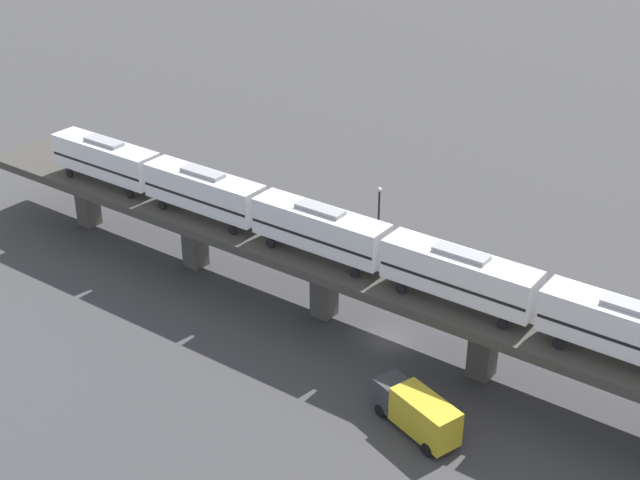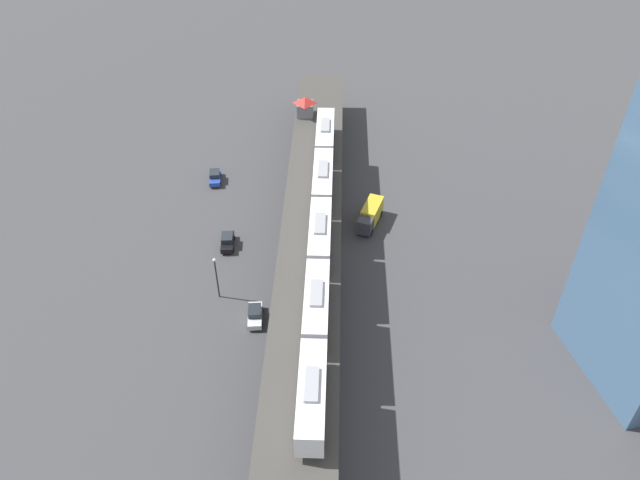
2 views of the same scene
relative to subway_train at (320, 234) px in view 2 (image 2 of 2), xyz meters
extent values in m
plane|color=#38383A|center=(-0.32, -6.09, -9.07)|extent=(400.00, 400.00, 0.00)
cube|color=#393733|center=(-0.32, -6.09, -2.94)|extent=(33.91, 90.65, 0.80)
cube|color=#47443F|center=(-11.14, -43.03, -6.21)|extent=(2.23, 2.23, 5.73)
cube|color=#47443F|center=(-6.92, -28.64, -6.21)|extent=(2.23, 2.23, 5.73)
cube|color=#47443F|center=(-2.71, -14.24, -6.21)|extent=(2.23, 2.23, 5.73)
cube|color=#47443F|center=(1.50, 0.15, -6.21)|extent=(2.23, 2.23, 5.73)
cube|color=#47443F|center=(5.72, 14.55, -6.21)|extent=(2.23, 2.23, 5.73)
cube|color=#47443F|center=(9.93, 28.94, -6.21)|extent=(2.23, 2.23, 5.73)
cube|color=silver|center=(-7.08, -24.19, 0.00)|extent=(6.06, 12.30, 3.10)
cube|color=black|center=(-7.08, -24.19, -0.30)|extent=(6.03, 12.08, 0.24)
cube|color=gray|center=(-7.08, -24.19, 1.73)|extent=(2.52, 4.42, 0.36)
cylinder|color=black|center=(-9.40, -27.88, -2.12)|extent=(0.45, 0.87, 0.84)
cylinder|color=black|center=(-7.12, -28.55, -2.12)|extent=(0.45, 0.87, 0.84)
cylinder|color=black|center=(-7.04, -19.82, -2.12)|extent=(0.45, 0.87, 0.84)
cylinder|color=black|center=(-4.76, -20.49, -2.12)|extent=(0.45, 0.87, 0.84)
cube|color=silver|center=(-3.54, -12.09, 0.00)|extent=(6.06, 12.30, 3.10)
cube|color=black|center=(-3.54, -12.09, -0.30)|extent=(6.03, 12.08, 0.24)
cube|color=gray|center=(-3.54, -12.09, 1.73)|extent=(2.52, 4.42, 0.36)
cylinder|color=black|center=(-5.86, -15.79, -2.12)|extent=(0.45, 0.87, 0.84)
cylinder|color=black|center=(-3.58, -16.46, -2.12)|extent=(0.45, 0.87, 0.84)
cylinder|color=black|center=(-3.50, -7.73, -2.12)|extent=(0.45, 0.87, 0.84)
cylinder|color=black|center=(-1.22, -8.40, -2.12)|extent=(0.45, 0.87, 0.84)
cube|color=silver|center=(0.00, 0.00, 0.00)|extent=(6.06, 12.30, 3.10)
cube|color=black|center=(0.00, 0.00, -0.30)|extent=(6.03, 12.08, 0.24)
cube|color=gray|center=(0.00, 0.00, 1.73)|extent=(2.52, 4.42, 0.36)
cylinder|color=black|center=(-2.32, -3.70, -2.12)|extent=(0.45, 0.87, 0.84)
cylinder|color=black|center=(-0.04, -4.37, -2.12)|extent=(0.45, 0.87, 0.84)
cylinder|color=black|center=(0.04, 4.37, -2.12)|extent=(0.45, 0.87, 0.84)
cylinder|color=black|center=(2.32, 3.70, -2.12)|extent=(0.45, 0.87, 0.84)
cube|color=silver|center=(3.54, 12.09, 0.00)|extent=(6.06, 12.30, 3.10)
cube|color=black|center=(3.54, 12.09, -0.30)|extent=(6.03, 12.08, 0.24)
cube|color=gray|center=(3.54, 12.09, 1.73)|extent=(2.52, 4.42, 0.36)
cylinder|color=black|center=(1.22, 8.40, -2.12)|extent=(0.45, 0.87, 0.84)
cylinder|color=black|center=(3.50, 7.73, -2.12)|extent=(0.45, 0.87, 0.84)
cylinder|color=black|center=(3.58, 16.46, -2.12)|extent=(0.45, 0.87, 0.84)
cylinder|color=black|center=(5.86, 15.79, -2.12)|extent=(0.45, 0.87, 0.84)
cube|color=silver|center=(7.08, 24.19, 0.00)|extent=(6.06, 12.30, 3.10)
cube|color=black|center=(7.08, 24.19, -0.30)|extent=(6.03, 12.08, 0.24)
cube|color=gray|center=(7.08, 24.19, 1.73)|extent=(2.52, 4.42, 0.36)
cylinder|color=black|center=(4.76, 20.49, -2.12)|extent=(0.45, 0.87, 0.84)
cylinder|color=black|center=(7.04, 19.82, -2.12)|extent=(0.45, 0.87, 0.84)
cylinder|color=black|center=(7.12, 28.55, -2.12)|extent=(0.45, 0.87, 0.84)
cylinder|color=black|center=(9.40, 27.88, -2.12)|extent=(0.45, 0.87, 0.84)
cube|color=slate|center=(-6.43, -35.50, -1.29)|extent=(3.47, 3.47, 2.50)
pyramid|color=maroon|center=(-6.43, -35.50, 0.41)|extent=(3.99, 3.99, 0.90)
cube|color=black|center=(11.36, -11.31, -8.34)|extent=(2.66, 4.67, 0.80)
cube|color=#1E2328|center=(11.33, -11.46, -7.56)|extent=(2.05, 2.49, 0.76)
cylinder|color=black|center=(10.23, -12.54, -8.74)|extent=(0.37, 0.69, 0.66)
cylinder|color=black|center=(11.90, -12.88, -8.74)|extent=(0.37, 0.69, 0.66)
cylinder|color=black|center=(10.81, -9.74, -8.74)|extent=(0.37, 0.69, 0.66)
cylinder|color=black|center=(12.48, -10.08, -8.74)|extent=(0.37, 0.69, 0.66)
cube|color=#B7BABF|center=(9.93, 4.42, -8.34)|extent=(2.64, 4.67, 0.80)
cube|color=#1E2328|center=(9.90, 4.28, -7.56)|extent=(2.05, 2.48, 0.76)
cylinder|color=black|center=(8.81, 3.19, -8.74)|extent=(0.37, 0.69, 0.66)
cylinder|color=black|center=(10.48, 2.85, -8.74)|extent=(0.37, 0.69, 0.66)
cylinder|color=black|center=(9.38, 6.00, -8.74)|extent=(0.37, 0.69, 0.66)
cylinder|color=black|center=(11.06, 5.65, -8.74)|extent=(0.37, 0.69, 0.66)
cube|color=#233D93|center=(11.05, -28.66, -8.34)|extent=(2.43, 4.62, 0.80)
cube|color=#1E2328|center=(11.03, -28.80, -7.56)|extent=(1.95, 2.42, 0.76)
cylinder|color=black|center=(9.99, -29.94, -8.74)|extent=(0.33, 0.69, 0.66)
cylinder|color=black|center=(11.69, -30.20, -8.74)|extent=(0.33, 0.69, 0.66)
cylinder|color=black|center=(10.42, -27.12, -8.74)|extent=(0.33, 0.69, 0.66)
cylinder|color=black|center=(12.11, -27.37, -8.74)|extent=(0.33, 0.69, 0.66)
cube|color=#333338|center=(-9.35, -8.87, -7.42)|extent=(2.95, 2.90, 2.30)
cube|color=gold|center=(-11.41, -11.83, -7.22)|extent=(4.86, 5.58, 2.70)
cylinder|color=black|center=(-8.54, -9.44, -8.57)|extent=(0.86, 1.02, 1.00)
cylinder|color=black|center=(-10.16, -8.31, -8.57)|extent=(0.86, 1.02, 1.00)
cylinder|color=black|center=(-11.45, -13.70, -8.57)|extent=(0.86, 1.02, 1.00)
cylinder|color=black|center=(-13.15, -12.51, -8.57)|extent=(0.86, 1.02, 1.00)
cylinder|color=black|center=(13.96, -1.01, -5.82)|extent=(0.20, 0.20, 6.50)
sphere|color=beige|center=(13.96, -1.01, -2.35)|extent=(0.44, 0.44, 0.44)
camera|label=1|loc=(-60.23, -21.42, 32.31)|focal=50.00mm
camera|label=2|loc=(15.62, 60.66, 51.94)|focal=35.00mm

